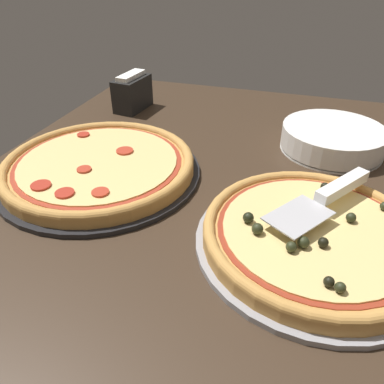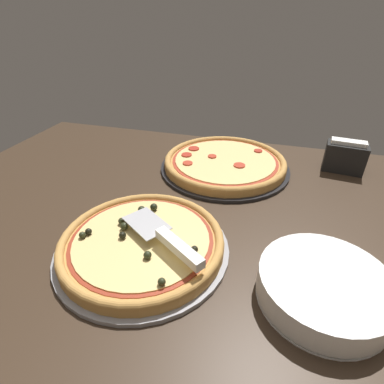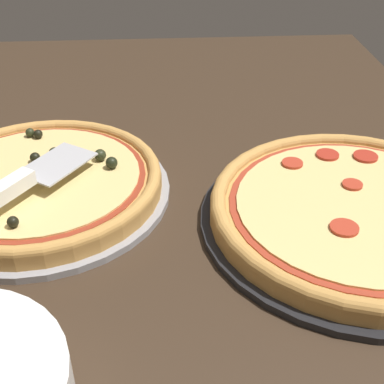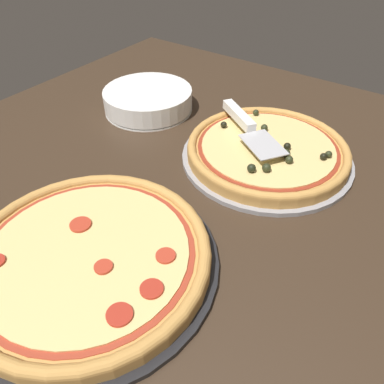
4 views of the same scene
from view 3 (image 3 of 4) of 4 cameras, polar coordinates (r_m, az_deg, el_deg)
ground_plane at (r=79.16cm, az=-8.31°, el=-1.68°), size 144.29×116.70×3.60cm
pizza_pan_front at (r=80.38cm, az=-15.71°, el=-0.12°), size 37.04×37.04×1.00cm
pizza_front at (r=79.27cm, az=-15.94°, el=1.16°), size 34.81×34.81×4.28cm
pizza_pan_back at (r=75.02cm, az=16.89°, el=-3.05°), size 41.35×41.35×1.00cm
pizza_back at (r=73.87cm, az=17.15°, el=-1.76°), size 38.87×38.87×3.00cm
serving_spatula at (r=71.94cm, az=-18.95°, el=0.23°), size 21.31×16.34×2.00cm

